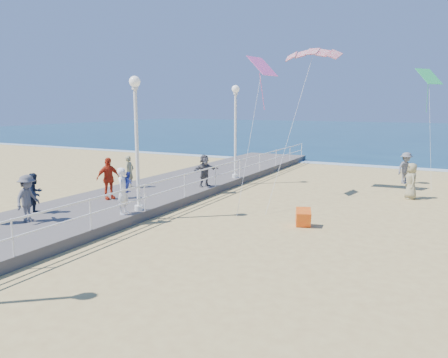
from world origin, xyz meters
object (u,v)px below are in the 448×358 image
at_px(lamp_post_mid, 136,129).
at_px(spectator_5, 205,171).
at_px(toddler_held, 129,182).
at_px(spectator_7, 35,193).
at_px(lamp_post_far, 235,122).
at_px(box_kite, 303,219).
at_px(woman_holding_toddler, 124,191).
at_px(beach_walker_c, 411,181).
at_px(beach_walker_a, 406,168).
at_px(spectator_3, 108,178).
at_px(spectator_6, 129,172).
at_px(spectator_2, 28,198).

xyz_separation_m(lamp_post_mid, spectator_5, (-0.22, 5.76, -2.42)).
relative_size(toddler_held, spectator_7, 0.51).
bearing_deg(toddler_held, lamp_post_far, -15.82).
bearing_deg(box_kite, woman_holding_toddler, -176.98).
xyz_separation_m(beach_walker_c, box_kite, (-3.25, -7.31, -0.60)).
height_order(spectator_5, beach_walker_a, spectator_5).
xyz_separation_m(woman_holding_toddler, spectator_3, (-2.43, 1.86, 0.03)).
relative_size(spectator_5, box_kite, 2.80).
height_order(beach_walker_c, box_kite, beach_walker_c).
height_order(lamp_post_mid, spectator_3, lamp_post_mid).
bearing_deg(box_kite, beach_walker_a, 56.27).
distance_m(spectator_3, box_kite, 8.89).
bearing_deg(lamp_post_far, spectator_6, -123.39).
relative_size(spectator_7, box_kite, 2.66).
bearing_deg(spectator_7, spectator_3, -25.00).
relative_size(lamp_post_mid, beach_walker_c, 2.96).
relative_size(woman_holding_toddler, spectator_6, 1.11).
bearing_deg(box_kite, spectator_7, -176.89).
bearing_deg(spectator_5, woman_holding_toddler, -155.29).
bearing_deg(spectator_3, toddler_held, -100.41).
bearing_deg(spectator_6, toddler_held, -147.16).
bearing_deg(spectator_6, spectator_3, -166.44).
xyz_separation_m(spectator_7, box_kite, (9.55, 4.29, -0.90)).
height_order(lamp_post_mid, lamp_post_far, same).
relative_size(spectator_6, spectator_7, 1.04).
distance_m(woman_holding_toddler, beach_walker_c, 13.97).
bearing_deg(box_kite, lamp_post_mid, 177.17).
height_order(lamp_post_far, spectator_7, lamp_post_far).
distance_m(spectator_2, box_kite, 10.25).
bearing_deg(lamp_post_mid, spectator_3, 156.94).
xyz_separation_m(woman_holding_toddler, beach_walker_c, (9.59, 10.15, -0.42)).
xyz_separation_m(lamp_post_mid, lamp_post_far, (0.00, 9.00, 0.00)).
xyz_separation_m(spectator_6, beach_walker_a, (12.35, 10.08, -0.30)).
relative_size(woman_holding_toddler, box_kite, 3.06).
height_order(spectator_2, spectator_3, spectator_3).
bearing_deg(spectator_3, beach_walker_a, -18.78).
bearing_deg(lamp_post_far, woman_holding_toddler, -90.62).
distance_m(spectator_2, spectator_7, 1.29).
height_order(spectator_6, beach_walker_c, spectator_6).
bearing_deg(spectator_3, box_kite, -60.53).
bearing_deg(beach_walker_a, spectator_6, 165.59).
bearing_deg(woman_holding_toddler, spectator_5, -15.12).
bearing_deg(lamp_post_mid, toddler_held, -85.94).
height_order(spectator_6, spectator_7, spectator_6).
relative_size(lamp_post_far, spectator_6, 3.21).
bearing_deg(spectator_2, spectator_7, 26.82).
bearing_deg(spectator_5, beach_walker_c, -45.89).
bearing_deg(spectator_7, beach_walker_c, -59.57).
distance_m(spectator_2, beach_walker_a, 20.47).
height_order(woman_holding_toddler, beach_walker_a, woman_holding_toddler).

